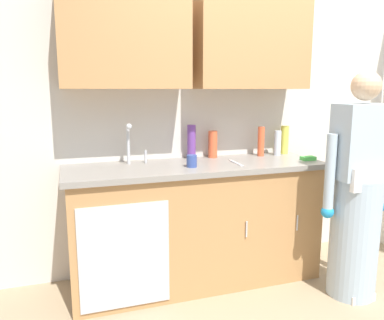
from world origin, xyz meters
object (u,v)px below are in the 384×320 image
Objects in this scene: person_at_sink at (357,204)px; sponge at (308,158)px; bottle_soap at (261,141)px; sink at (137,169)px; bottle_cleaner_spray at (278,143)px; knife_on_counter at (236,163)px; cup_by_sink at (192,161)px; bottle_water_tall at (284,140)px; bottle_water_short at (213,144)px; bottle_dish_liquid at (191,142)px.

person_at_sink is 0.52m from sponge.
sink is at bearing -171.83° from bottle_soap.
bottle_soap is at bearing 175.84° from bottle_cleaner_spray.
sink is 1.36m from sponge.
bottle_soap reaches higher than knife_on_counter.
bottle_water_tall is at bearing 18.05° from cup_by_sink.
sink is 0.31× the size of person_at_sink.
sponge is at bearing -1.59° from cup_by_sink.
bottle_cleaner_spray is (1.24, 0.14, 0.12)m from sink.
bottle_soap is (-0.25, -0.04, 0.00)m from bottle_water_tall.
bottle_water_tall is (0.67, -0.01, 0.01)m from bottle_water_short.
person_at_sink is 0.91m from bottle_soap.
bottle_soap is 0.61m from bottle_dish_liquid.
bottle_soap is (-0.38, 0.74, 0.37)m from person_at_sink.
cup_by_sink is 0.80× the size of sponge.
knife_on_counter is at bearing -46.97° from bottle_dish_liquid.
bottle_water_short is 0.90× the size of bottle_water_tall.
bottle_water_tall reaches higher than knife_on_counter.
bottle_water_short is 0.57m from bottle_cleaner_spray.
cup_by_sink is at bearing -161.95° from bottle_water_tall.
bottle_cleaner_spray reaches higher than sponge.
person_at_sink is at bearing -38.60° from bottle_dish_liquid.
sponge is (0.87, -0.35, -0.12)m from bottle_dish_liquid.
bottle_cleaner_spray is (0.57, -0.07, -0.01)m from bottle_water_short.
person_at_sink reaches higher than sponge.
bottle_water_tall is 0.66m from knife_on_counter.
knife_on_counter is (-0.59, -0.27, -0.12)m from bottle_water_tall.
sponge is (0.68, -0.35, -0.10)m from bottle_water_short.
bottle_soap is (0.42, -0.05, 0.01)m from bottle_water_short.
cup_by_sink is (-0.86, -0.26, -0.06)m from bottle_cleaner_spray.
bottle_cleaner_spray is 0.55m from knife_on_counter.
bottle_water_short is 2.01× the size of sponge.
sink is at bearing -156.86° from bottle_dish_liquid.
bottle_cleaner_spray is 0.88× the size of knife_on_counter.
bottle_water_tall is 0.36m from sponge.
bottle_water_tall is at bearing -1.24° from bottle_water_short.
bottle_cleaner_spray reaches higher than cup_by_sink.
bottle_soap reaches higher than bottle_water_tall.
bottle_water_tall is (1.34, 0.20, 0.14)m from sink.
sink is at bearing -171.65° from bottle_water_tall.
person_at_sink is 1.22m from cup_by_sink.
bottle_dish_liquid is at bearing 158.09° from sponge.
cup_by_sink is 0.97m from sponge.
sponge is (0.01, -0.34, -0.11)m from bottle_water_tall.
bottle_water_short is at bearing 17.49° from sink.
sponge is at bearing -69.00° from bottle_cleaner_spray.
bottle_water_short is 0.42m from bottle_soap.
knife_on_counter is at bearing 173.84° from sponge.
bottle_water_short is at bearing 178.76° from bottle_water_tall.
sink is 1.10m from bottle_soap.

